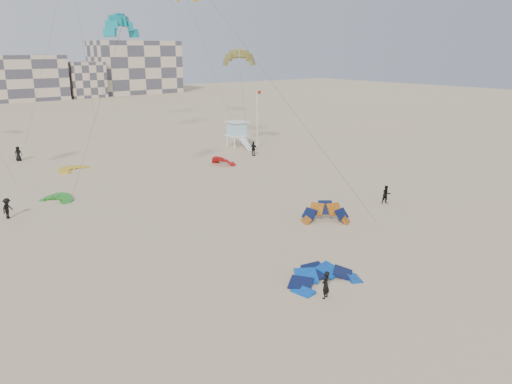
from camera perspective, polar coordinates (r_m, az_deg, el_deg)
ground at (r=30.15m, az=4.06°, el=-10.19°), size 320.00×320.00×0.00m
kite_ground_blue at (r=30.27m, az=7.84°, el=-10.20°), size 5.19×5.40×2.44m
kite_ground_orange at (r=40.41m, az=7.94°, el=-3.38°), size 5.33×5.32×3.84m
kite_ground_green at (r=49.10m, az=-21.80°, el=-0.91°), size 4.43×4.37×1.70m
kite_ground_red_far at (r=60.11m, az=-3.78°, el=3.15°), size 3.98×3.88×3.09m
kite_ground_yellow at (r=61.01m, az=-20.23°, el=2.38°), size 4.93×5.01×0.86m
kitesurfer_main at (r=28.18m, az=7.96°, el=-10.46°), size 0.68×0.55×1.60m
kitesurfer_b at (r=45.96m, az=14.67°, el=-0.29°), size 1.00×0.92×1.66m
kitesurfer_c at (r=45.30m, az=-26.53°, el=-1.69°), size 1.24×1.23×1.72m
kitesurfer_d at (r=64.84m, az=-0.28°, el=4.97°), size 0.82×1.18×1.87m
kitesurfer_e at (r=68.48m, az=-25.54°, el=3.98°), size 0.93×0.64×1.83m
kitesurfer_f at (r=84.42m, az=-2.78°, el=7.42°), size 0.56×1.53×1.62m
kite_fly_teal_a at (r=45.23m, az=-15.14°, el=17.61°), size 8.54×4.45×15.13m
kite_fly_olive at (r=63.06m, az=-1.95°, el=14.94°), size 5.27×5.31×12.76m
lifeguard_tower_near at (r=70.37m, az=-2.19°, el=6.57°), size 2.76×5.13×3.71m
flagpole at (r=69.01m, az=0.14°, el=8.48°), size 0.67×0.10×8.25m
condo_east at (r=166.81m, az=-13.61°, el=13.68°), size 26.00×14.00×16.00m
condo_fill_right at (r=156.65m, az=-19.06°, el=12.05°), size 10.00×10.00×10.00m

